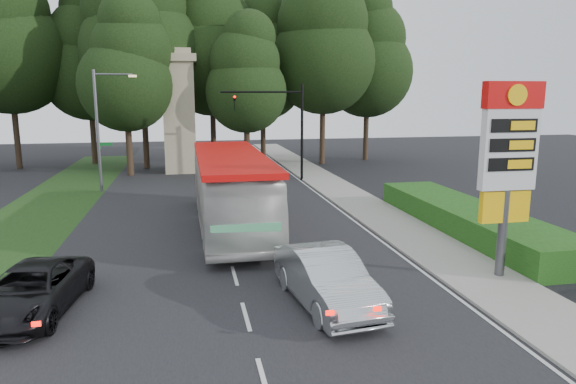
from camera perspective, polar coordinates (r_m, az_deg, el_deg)
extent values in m
plane|color=black|center=(15.06, -4.47, -14.47)|extent=(120.00, 120.00, 0.00)
cube|color=black|center=(26.37, -7.59, -3.37)|extent=(14.00, 80.00, 0.02)
cube|color=gray|center=(28.16, 9.94, -2.42)|extent=(3.00, 80.00, 0.12)
cube|color=#193814|center=(33.15, -24.92, -1.38)|extent=(5.00, 50.00, 0.02)
cube|color=#184311|center=(25.83, 19.43, -2.85)|extent=(3.00, 14.00, 1.20)
cylinder|color=#59595E|center=(19.49, 22.70, -4.38)|extent=(0.32, 0.32, 3.20)
cube|color=yellow|center=(19.26, 22.91, -1.50)|extent=(1.80, 0.25, 1.10)
cube|color=silver|center=(18.97, 23.35, 4.41)|extent=(2.00, 0.35, 2.80)
cube|color=red|center=(18.88, 23.76, 9.84)|extent=(2.10, 0.40, 0.90)
cylinder|color=yellow|center=(18.70, 24.15, 9.82)|extent=(0.70, 0.05, 0.70)
cube|color=black|center=(18.75, 23.86, 6.77)|extent=(1.70, 0.04, 0.45)
cube|color=black|center=(18.80, 23.71, 4.80)|extent=(1.70, 0.04, 0.45)
cube|color=black|center=(18.87, 23.56, 2.84)|extent=(1.70, 0.04, 0.45)
cylinder|color=black|center=(38.60, 1.56, 6.59)|extent=(0.20, 0.20, 7.20)
cylinder|color=black|center=(37.94, -2.92, 11.05)|extent=(6.00, 0.14, 0.14)
imported|color=black|center=(37.70, -5.98, 10.63)|extent=(0.18, 0.22, 1.10)
sphere|color=#FF0C05|center=(37.55, -5.95, 10.47)|extent=(0.18, 0.18, 0.18)
cylinder|color=#59595E|center=(36.06, -20.39, 6.27)|extent=(0.20, 0.20, 8.00)
cylinder|color=#59595E|center=(35.84, -18.85, 12.27)|extent=(2.40, 0.12, 0.12)
cube|color=#FFE599|center=(35.70, -16.89, 12.23)|extent=(0.50, 0.22, 0.14)
cube|color=#0C591E|center=(36.06, -19.60, 5.05)|extent=(0.85, 0.04, 0.22)
cube|color=#0C591E|center=(36.60, -20.17, 4.61)|extent=(0.04, 0.85, 0.22)
cube|color=tan|center=(43.58, -11.97, 8.03)|extent=(2.50, 2.50, 9.00)
cube|color=tan|center=(43.63, -12.22, 14.34)|extent=(3.00, 3.00, 0.60)
cube|color=tan|center=(43.67, -12.25, 14.99)|extent=(2.20, 2.20, 0.50)
cylinder|color=#2D2116|center=(50.75, -27.94, 5.85)|extent=(0.50, 0.50, 6.30)
sphere|color=black|center=(50.75, -28.60, 13.13)|extent=(9.80, 9.80, 9.80)
sphere|color=black|center=(51.09, -28.97, 17.04)|extent=(8.40, 8.40, 8.40)
cylinder|color=#2D2116|center=(51.37, -20.82, 5.94)|extent=(0.50, 0.50, 5.40)
sphere|color=black|center=(51.27, -21.24, 12.12)|extent=(8.40, 8.40, 8.40)
sphere|color=black|center=(51.47, -21.48, 15.45)|extent=(7.20, 7.20, 7.20)
sphere|color=black|center=(51.77, -21.68, 18.26)|extent=(5.40, 5.40, 5.40)
cylinder|color=#2D2116|center=(46.77, -15.58, 6.50)|extent=(0.50, 0.50, 6.48)
sphere|color=black|center=(46.79, -16.00, 14.65)|extent=(10.08, 10.08, 10.08)
sphere|color=black|center=(47.20, -16.24, 19.01)|extent=(8.64, 8.64, 8.64)
cylinder|color=#2D2116|center=(48.72, -8.30, 6.61)|extent=(0.50, 0.50, 5.94)
sphere|color=black|center=(48.67, -8.50, 13.80)|extent=(9.24, 9.24, 9.24)
sphere|color=black|center=(48.97, -8.61, 17.66)|extent=(7.92, 7.92, 7.92)
cylinder|color=#2D2116|center=(51.23, -2.78, 6.51)|extent=(0.50, 0.50, 5.22)
sphere|color=black|center=(51.12, -2.84, 12.52)|extent=(8.12, 8.12, 8.12)
sphere|color=black|center=(51.29, -2.87, 15.76)|extent=(6.96, 6.96, 6.96)
sphere|color=black|center=(51.56, -2.90, 18.49)|extent=(5.22, 5.22, 5.22)
cylinder|color=#2D2116|center=(48.31, 3.84, 6.77)|extent=(0.50, 0.50, 6.12)
sphere|color=black|center=(48.28, 3.94, 14.24)|extent=(9.52, 9.52, 9.52)
sphere|color=black|center=(48.61, 3.99, 18.24)|extent=(8.16, 8.16, 8.16)
cylinder|color=#2D2116|center=(51.73, 8.65, 6.64)|extent=(0.50, 0.50, 5.58)
sphere|color=black|center=(51.65, 8.83, 13.00)|extent=(8.68, 8.68, 8.68)
sphere|color=black|center=(51.87, 8.94, 16.42)|extent=(7.44, 7.44, 7.44)
sphere|color=black|center=(52.20, 9.02, 19.30)|extent=(5.58, 5.58, 5.58)
cylinder|color=#2D2116|center=(42.96, -17.23, 4.86)|extent=(0.50, 0.50, 4.68)
sphere|color=black|center=(42.78, -17.59, 11.27)|extent=(7.28, 7.28, 7.28)
sphere|color=black|center=(42.90, -17.80, 14.74)|extent=(6.24, 6.24, 6.24)
sphere|color=black|center=(43.13, -17.97, 17.67)|extent=(4.68, 4.68, 4.68)
cylinder|color=#2D2116|center=(43.54, -4.58, 5.14)|extent=(0.50, 0.50, 4.32)
sphere|color=black|center=(43.33, -4.66, 10.99)|extent=(6.72, 6.72, 6.72)
sphere|color=black|center=(43.41, -4.71, 14.16)|extent=(5.76, 5.76, 5.76)
sphere|color=black|center=(43.57, -4.76, 16.84)|extent=(4.32, 4.32, 4.32)
imported|color=silver|center=(24.91, -6.37, 0.08)|extent=(3.13, 13.06, 3.63)
imported|color=#B8BCC1|center=(16.02, 4.26, -9.53)|extent=(2.46, 5.42, 1.72)
imported|color=black|center=(17.21, -26.66, -9.74)|extent=(3.06, 5.43, 1.43)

